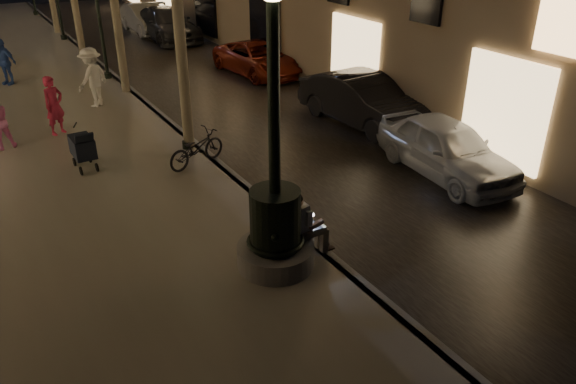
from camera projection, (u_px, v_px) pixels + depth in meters
ground at (124, 88)px, 20.71m from camera, size 120.00×120.00×0.00m
cobble_lane at (200, 77)px, 22.07m from camera, size 6.00×45.00×0.02m
promenade at (6, 103)px, 18.83m from camera, size 8.00×45.00×0.20m
curb_strip at (124, 86)px, 20.66m from camera, size 0.25×45.00×0.20m
fountain_lamppost at (275, 216)px, 9.77m from camera, size 1.40×1.40×5.21m
seated_man_laptop at (305, 222)px, 10.19m from camera, size 0.95×0.32×1.32m
lamp_curb_a at (178, 33)px, 13.75m from camera, size 0.36×0.36×4.81m
stroller at (83, 147)px, 13.67m from camera, size 0.50×1.14×1.16m
car_front at (447, 148)px, 13.82m from camera, size 2.04×4.28×1.41m
car_second at (363, 101)px, 16.98m from camera, size 1.92×4.72×1.52m
car_third at (258, 59)px, 22.20m from camera, size 2.35×4.56×1.23m
car_rear at (166, 24)px, 27.88m from camera, size 2.23×5.25×1.51m
car_fifth at (145, 18)px, 29.45m from camera, size 1.57×4.43×1.46m
pedestrian_red at (54, 105)px, 15.72m from camera, size 0.72×0.64×1.67m
pedestrian_white at (92, 77)px, 17.88m from camera, size 1.40×1.29×1.89m
pedestrian_blue at (4, 62)px, 20.14m from camera, size 0.94×0.98×1.64m
bicycle at (196, 148)px, 13.96m from camera, size 1.77×1.06×0.88m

